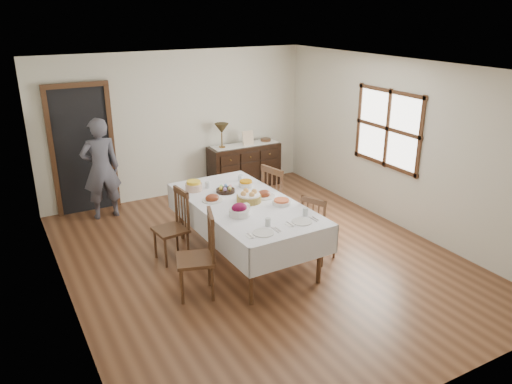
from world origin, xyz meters
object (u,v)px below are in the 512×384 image
chair_right_near (317,228)px  person (101,165)px  sideboard (244,166)px  dining_table (244,209)px  chair_left_far (174,225)px  chair_left_near (200,254)px  table_lamp (222,129)px  chair_right_far (279,201)px

chair_right_near → person: person is taller
sideboard → chair_right_near: bearing=-99.7°
dining_table → chair_left_far: bearing=149.1°
chair_left_far → person: (-0.50, 1.96, 0.39)m
chair_left_far → sideboard: bearing=128.2°
sideboard → person: bearing=-175.9°
chair_left_near → person: (-0.45, 2.99, 0.35)m
chair_left_near → table_lamp: 3.74m
chair_left_near → chair_right_far: (1.70, 0.97, 0.02)m
chair_left_far → chair_right_far: bearing=82.2°
sideboard → person: (-2.72, -0.20, 0.48)m
sideboard → table_lamp: bearing=176.9°
chair_left_near → dining_table: bearing=139.4°
sideboard → table_lamp: 0.89m
chair_left_far → person: bearing=-171.7°
chair_right_near → table_lamp: 3.25m
chair_right_far → person: person is taller
sideboard → table_lamp: table_lamp is taller
chair_right_far → sideboard: size_ratio=0.81×
sideboard → dining_table: bearing=-117.7°
table_lamp → chair_right_near: bearing=-91.6°
dining_table → chair_right_near: 1.02m
chair_right_near → sideboard: chair_right_near is taller
dining_table → person: size_ratio=1.38×
chair_left_far → chair_right_near: (1.68, -1.00, -0.02)m
dining_table → sideboard: (1.38, 2.63, -0.33)m
chair_right_near → chair_right_far: size_ratio=0.86×
chair_right_near → chair_right_far: 0.95m
chair_right_far → person: size_ratio=0.62×
chair_left_far → person: 2.06m
chair_right_near → table_lamp: table_lamp is taller
chair_right_near → table_lamp: (0.09, 3.18, 0.70)m
chair_left_far → table_lamp: 2.89m
chair_right_near → person: 3.70m
dining_table → chair_right_near: bearing=-33.3°
person → table_lamp: 2.30m
chair_left_far → person: person is taller
dining_table → chair_left_far: (-0.84, 0.47, -0.24)m
chair_left_near → chair_right_near: (1.73, 0.03, -0.06)m
dining_table → chair_right_far: bearing=26.0°
chair_left_far → person: size_ratio=0.56×
person → dining_table: bearing=120.0°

